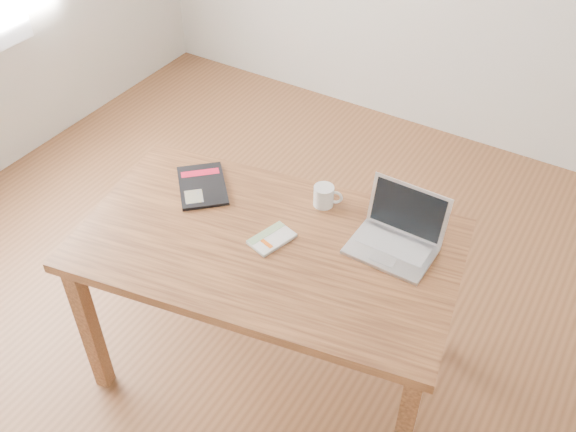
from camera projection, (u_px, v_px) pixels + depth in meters
The scene contains 6 objects.
room at pixel (228, 58), 2.12m from camera, with size 4.04×4.04×2.70m.
desk at pixel (268, 259), 2.40m from camera, with size 1.50×1.02×0.75m.
white_guidebook at pixel (272, 239), 2.34m from camera, with size 0.14×0.19×0.01m.
black_guidebook at pixel (202, 186), 2.57m from camera, with size 0.32×0.32×0.01m.
laptop at pixel (397, 236), 2.30m from camera, with size 0.30×0.25×0.21m.
coffee_mug at pixel (324, 196), 2.47m from camera, with size 0.11×0.08×0.08m.
Camera 1 is at (1.11, -1.56, 2.36)m, focal length 40.00 mm.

